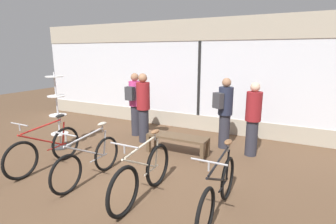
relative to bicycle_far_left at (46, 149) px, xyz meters
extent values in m
plane|color=brown|center=(1.76, 0.45, -0.39)|extent=(24.00, 24.00, 0.00)
cube|color=#B2A893|center=(1.76, 3.92, -0.17)|extent=(12.00, 0.08, 0.45)
cube|color=white|center=(1.76, 3.92, 1.13)|extent=(12.00, 0.04, 2.15)
cube|color=#B2A893|center=(1.76, 3.92, 2.51)|extent=(12.00, 0.08, 0.60)
cube|color=black|center=(1.76, 3.90, 1.13)|extent=(0.08, 0.02, 2.15)
torus|color=black|center=(0.00, 0.50, -0.03)|extent=(0.06, 0.72, 0.72)
torus|color=black|center=(0.00, -0.53, -0.03)|extent=(0.06, 0.72, 0.72)
cylinder|color=red|center=(0.00, -0.05, 0.21)|extent=(0.03, 0.97, 0.51)
cylinder|color=red|center=(0.00, 0.46, 0.21)|extent=(0.03, 0.11, 0.49)
cylinder|color=red|center=(0.00, -0.02, 0.48)|extent=(0.03, 0.90, 0.10)
cylinder|color=red|center=(0.00, 0.27, -0.03)|extent=(0.03, 0.47, 0.03)
cylinder|color=#B2B2B7|center=(0.00, 0.42, 0.52)|extent=(0.02, 0.02, 0.14)
ellipsoid|color=black|center=(0.00, 0.42, 0.60)|extent=(0.11, 0.22, 0.06)
cylinder|color=#B2B2B7|center=(0.00, -0.47, 0.58)|extent=(0.02, 0.02, 0.12)
cylinder|color=#ADADB2|center=(0.00, -0.47, 0.64)|extent=(0.46, 0.02, 0.02)
torus|color=black|center=(1.14, 0.48, -0.05)|extent=(0.05, 0.68, 0.68)
torus|color=black|center=(1.14, -0.53, -0.05)|extent=(0.05, 0.68, 0.68)
cylinder|color=#BCBCC1|center=(1.14, -0.06, 0.19)|extent=(0.03, 0.94, 0.51)
cylinder|color=#BCBCC1|center=(1.14, 0.44, 0.19)|extent=(0.03, 0.11, 0.49)
cylinder|color=#BCBCC1|center=(1.14, -0.03, 0.46)|extent=(0.03, 0.87, 0.10)
cylinder|color=#BCBCC1|center=(1.14, 0.25, -0.05)|extent=(0.03, 0.45, 0.03)
cylinder|color=#B2B2B7|center=(1.14, 0.40, 0.50)|extent=(0.02, 0.02, 0.14)
ellipsoid|color=#B2A893|center=(1.14, 0.40, 0.58)|extent=(0.11, 0.22, 0.06)
cylinder|color=#B2B2B7|center=(1.14, -0.47, 0.56)|extent=(0.02, 0.02, 0.12)
cylinder|color=#ADADB2|center=(1.14, -0.47, 0.62)|extent=(0.46, 0.02, 0.02)
torus|color=black|center=(2.34, 0.41, -0.02)|extent=(0.06, 0.75, 0.75)
torus|color=black|center=(2.34, -0.58, -0.02)|extent=(0.06, 0.75, 0.75)
cylinder|color=beige|center=(2.34, -0.13, 0.22)|extent=(0.03, 0.93, 0.51)
cylinder|color=beige|center=(2.34, 0.37, 0.22)|extent=(0.03, 0.11, 0.49)
cylinder|color=beige|center=(2.34, -0.10, 0.50)|extent=(0.03, 0.85, 0.10)
cylinder|color=beige|center=(2.34, 0.18, -0.02)|extent=(0.03, 0.45, 0.03)
cylinder|color=#B2B2B7|center=(2.34, 0.33, 0.53)|extent=(0.02, 0.02, 0.14)
ellipsoid|color=brown|center=(2.34, 0.33, 0.61)|extent=(0.11, 0.22, 0.06)
cylinder|color=#B2B2B7|center=(2.34, -0.52, 0.59)|extent=(0.02, 0.02, 0.12)
cylinder|color=#ADADB2|center=(2.34, -0.52, 0.65)|extent=(0.46, 0.02, 0.02)
torus|color=black|center=(3.52, 0.54, -0.05)|extent=(0.05, 0.68, 0.68)
torus|color=black|center=(3.52, -0.51, -0.05)|extent=(0.05, 0.68, 0.68)
cylinder|color=black|center=(3.52, -0.02, 0.19)|extent=(0.03, 0.99, 0.51)
cylinder|color=black|center=(3.52, 0.50, 0.19)|extent=(0.03, 0.11, 0.49)
cylinder|color=black|center=(3.52, 0.01, 0.46)|extent=(0.03, 0.92, 0.10)
cylinder|color=black|center=(3.52, 0.30, -0.05)|extent=(0.03, 0.48, 0.03)
cylinder|color=#B2B2B7|center=(3.52, 0.46, 0.50)|extent=(0.02, 0.02, 0.14)
ellipsoid|color=brown|center=(3.52, 0.46, 0.58)|extent=(0.11, 0.22, 0.06)
cylinder|color=#B2B2B7|center=(3.52, -0.45, 0.56)|extent=(0.02, 0.02, 0.12)
cylinder|color=#ADADB2|center=(3.52, -0.45, 0.62)|extent=(0.46, 0.02, 0.02)
cylinder|color=#333333|center=(-0.72, 0.97, -0.38)|extent=(0.48, 0.48, 0.03)
cylinder|color=silver|center=(-0.72, 0.97, 0.53)|extent=(0.04, 0.04, 1.84)
cylinder|color=white|center=(-0.72, 0.97, -0.04)|extent=(0.40, 0.40, 0.02)
cylinder|color=white|center=(-0.72, 0.97, 0.42)|extent=(0.40, 0.40, 0.02)
cylinder|color=white|center=(-0.72, 0.97, 0.88)|extent=(0.40, 0.40, 0.02)
cylinder|color=white|center=(-0.72, 0.97, 1.34)|extent=(0.40, 0.40, 0.02)
cube|color=brown|center=(2.04, 1.85, 0.03)|extent=(1.40, 0.44, 0.05)
cube|color=brown|center=(1.38, 1.67, -0.20)|extent=(0.08, 0.08, 0.39)
cube|color=brown|center=(2.70, 1.67, -0.20)|extent=(0.08, 0.08, 0.39)
cube|color=brown|center=(1.38, 2.03, -0.20)|extent=(0.08, 0.08, 0.39)
cube|color=brown|center=(2.70, 2.03, -0.20)|extent=(0.08, 0.08, 0.39)
cylinder|color=#2D2D38|center=(3.54, 2.56, 0.01)|extent=(0.27, 0.27, 0.81)
cylinder|color=maroon|center=(3.54, 2.56, 0.74)|extent=(0.35, 0.35, 0.64)
sphere|color=beige|center=(3.54, 2.56, 1.16)|extent=(0.21, 0.21, 0.21)
cylinder|color=#2D2D38|center=(0.89, 2.25, 0.04)|extent=(0.37, 0.37, 0.86)
cylinder|color=maroon|center=(0.89, 2.25, 0.81)|extent=(0.48, 0.48, 0.68)
sphere|color=#9E7051|center=(0.89, 2.25, 1.27)|extent=(0.22, 0.22, 0.22)
cube|color=#38383D|center=(0.71, 2.42, 0.85)|extent=(0.27, 0.27, 0.36)
cylinder|color=#2D2D38|center=(2.86, 2.77, 0.02)|extent=(0.36, 0.36, 0.83)
cylinder|color=#23283D|center=(2.86, 2.77, 0.77)|extent=(0.47, 0.47, 0.66)
sphere|color=#9E7051|center=(2.86, 2.77, 1.20)|extent=(0.21, 0.21, 0.21)
cube|color=#38383D|center=(2.74, 2.56, 0.80)|extent=(0.28, 0.24, 0.36)
cylinder|color=#2D2D38|center=(0.40, 2.63, 0.03)|extent=(0.27, 0.27, 0.85)
cylinder|color=#D13D84|center=(0.40, 2.63, 0.79)|extent=(0.35, 0.35, 0.67)
sphere|color=#9E7051|center=(0.40, 2.63, 1.23)|extent=(0.22, 0.22, 0.22)
cube|color=#38383D|center=(0.39, 2.39, 0.82)|extent=(0.24, 0.15, 0.36)
camera|label=1|loc=(4.41, -3.27, 1.90)|focal=28.00mm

